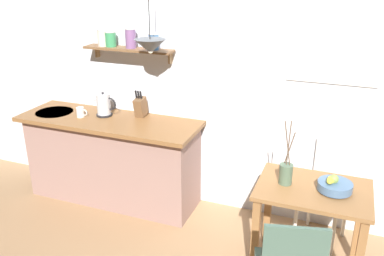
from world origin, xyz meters
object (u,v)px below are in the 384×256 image
(knife_block, at_px, (140,106))
(coffee_mug_by_sink, at_px, (81,112))
(fruit_bowl, at_px, (335,185))
(pendant_lamp, at_px, (150,46))
(twig_vase, at_px, (286,173))
(dining_chair_far, at_px, (327,187))
(dining_table, at_px, (312,205))
(electric_kettle, at_px, (104,105))

(knife_block, relative_size, coffee_mug_by_sink, 2.32)
(fruit_bowl, relative_size, pendant_lamp, 0.37)
(twig_vase, height_order, coffee_mug_by_sink, twig_vase)
(dining_chair_far, relative_size, knife_block, 3.21)
(dining_table, height_order, electric_kettle, electric_kettle)
(dining_table, bearing_deg, electric_kettle, 167.41)
(twig_vase, height_order, electric_kettle, twig_vase)
(knife_block, xyz_separation_m, coffee_mug_by_sink, (-0.55, -0.23, -0.06))
(dining_chair_far, height_order, electric_kettle, electric_kettle)
(fruit_bowl, bearing_deg, twig_vase, -178.36)
(dining_chair_far, distance_m, coffee_mug_by_sink, 2.43)
(electric_kettle, xyz_separation_m, pendant_lamp, (0.60, -0.12, 0.65))
(dining_table, xyz_separation_m, electric_kettle, (-2.10, 0.47, 0.41))
(electric_kettle, distance_m, coffee_mug_by_sink, 0.24)
(coffee_mug_by_sink, relative_size, pendant_lamp, 0.18)
(dining_table, xyz_separation_m, dining_chair_far, (0.09, 0.51, -0.10))
(fruit_bowl, bearing_deg, pendant_lamp, 168.30)
(dining_chair_far, xyz_separation_m, electric_kettle, (-2.19, -0.04, 0.51))
(knife_block, distance_m, coffee_mug_by_sink, 0.60)
(knife_block, bearing_deg, dining_chair_far, -1.97)
(twig_vase, xyz_separation_m, pendant_lamp, (-1.28, 0.35, 0.82))
(dining_chair_far, bearing_deg, electric_kettle, -178.89)
(dining_chair_far, xyz_separation_m, coffee_mug_by_sink, (-2.38, -0.16, 0.45))
(dining_chair_far, bearing_deg, twig_vase, -120.32)
(dining_chair_far, bearing_deg, pendant_lamp, -174.01)
(dining_table, distance_m, twig_vase, 0.32)
(dining_chair_far, distance_m, pendant_lamp, 1.97)
(coffee_mug_by_sink, bearing_deg, twig_vase, -9.63)
(knife_block, bearing_deg, fruit_bowl, -16.77)
(electric_kettle, height_order, coffee_mug_by_sink, electric_kettle)
(electric_kettle, xyz_separation_m, knife_block, (0.35, 0.11, -0.00))
(electric_kettle, relative_size, knife_block, 0.90)
(twig_vase, bearing_deg, fruit_bowl, 1.64)
(dining_chair_far, relative_size, electric_kettle, 3.57)
(fruit_bowl, height_order, coffee_mug_by_sink, coffee_mug_by_sink)
(electric_kettle, distance_m, knife_block, 0.37)
(dining_chair_far, height_order, coffee_mug_by_sink, coffee_mug_by_sink)
(coffee_mug_by_sink, bearing_deg, dining_table, -8.63)
(twig_vase, bearing_deg, electric_kettle, 165.89)
(dining_table, xyz_separation_m, pendant_lamp, (-1.50, 0.34, 1.05))
(twig_vase, bearing_deg, dining_table, 1.32)
(dining_chair_far, distance_m, electric_kettle, 2.25)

